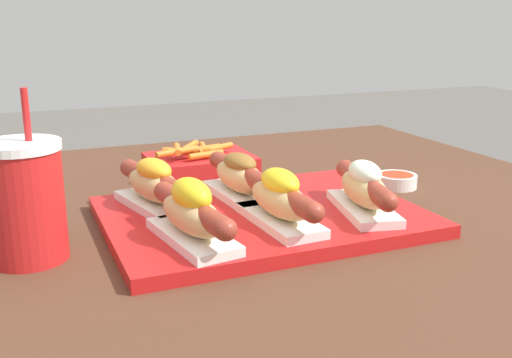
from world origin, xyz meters
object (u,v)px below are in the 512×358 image
(serving_tray, at_px, (262,216))
(hot_dog_4, at_px, (240,177))
(hot_dog_3, at_px, (154,185))
(drink_cup, at_px, (25,201))
(sauce_bowl, at_px, (396,180))
(hot_dog_1, at_px, (280,199))
(hot_dog_0, at_px, (192,213))
(fries_basket, at_px, (200,164))
(hot_dog_2, at_px, (364,188))

(serving_tray, height_order, hot_dog_4, hot_dog_4)
(hot_dog_3, xyz_separation_m, drink_cup, (-0.17, -0.08, 0.02))
(serving_tray, relative_size, sauce_bowl, 6.29)
(serving_tray, height_order, sauce_bowl, sauce_bowl)
(serving_tray, relative_size, hot_dog_1, 2.20)
(hot_dog_4, bearing_deg, hot_dog_1, -87.00)
(hot_dog_0, distance_m, hot_dog_4, 0.18)
(serving_tray, xyz_separation_m, hot_dog_3, (-0.13, 0.07, 0.04))
(hot_dog_0, relative_size, hot_dog_4, 0.99)
(hot_dog_0, relative_size, fries_basket, 1.04)
(hot_dog_3, bearing_deg, hot_dog_4, -1.40)
(serving_tray, height_order, drink_cup, drink_cup)
(hot_dog_4, xyz_separation_m, fries_basket, (0.01, 0.22, -0.03))
(hot_dog_2, xyz_separation_m, hot_dog_3, (-0.26, 0.13, -0.00))
(sauce_bowl, bearing_deg, fries_basket, 143.17)
(hot_dog_2, xyz_separation_m, hot_dog_4, (-0.13, 0.13, -0.00))
(hot_dog_0, bearing_deg, sauce_bowl, 20.62)
(hot_dog_0, xyz_separation_m, hot_dog_2, (0.25, 0.01, -0.00))
(sauce_bowl, bearing_deg, hot_dog_0, -159.38)
(sauce_bowl, xyz_separation_m, drink_cup, (-0.58, -0.09, 0.06))
(serving_tray, distance_m, hot_dog_1, 0.08)
(hot_dog_1, bearing_deg, hot_dog_4, 93.00)
(fries_basket, bearing_deg, sauce_bowl, -36.83)
(serving_tray, relative_size, drink_cup, 2.11)
(sauce_bowl, bearing_deg, serving_tray, -164.95)
(hot_dog_4, bearing_deg, fries_basket, 88.15)
(hot_dog_1, bearing_deg, hot_dog_0, -173.07)
(sauce_bowl, relative_size, fries_basket, 0.37)
(drink_cup, bearing_deg, fries_basket, 44.22)
(hot_dog_0, xyz_separation_m, hot_dog_1, (0.12, 0.01, -0.00))
(hot_dog_1, xyz_separation_m, sauce_bowl, (0.28, 0.14, -0.04))
(hot_dog_1, bearing_deg, fries_basket, 89.90)
(hot_dog_4, distance_m, sauce_bowl, 0.29)
(fries_basket, bearing_deg, hot_dog_4, -91.85)
(fries_basket, bearing_deg, hot_dog_3, -121.58)
(hot_dog_1, xyz_separation_m, hot_dog_2, (0.13, -0.00, -0.00))
(serving_tray, distance_m, sauce_bowl, 0.29)
(hot_dog_1, distance_m, hot_dog_4, 0.13)
(hot_dog_0, distance_m, hot_dog_2, 0.25)
(hot_dog_1, height_order, hot_dog_4, hot_dog_1)
(drink_cup, bearing_deg, hot_dog_2, -6.59)
(hot_dog_2, bearing_deg, serving_tray, 153.78)
(hot_dog_1, bearing_deg, hot_dog_3, 136.09)
(hot_dog_0, bearing_deg, hot_dog_3, 94.42)
(hot_dog_3, bearing_deg, hot_dog_2, -26.37)
(hot_dog_0, bearing_deg, serving_tray, 31.81)
(serving_tray, bearing_deg, hot_dog_0, -148.19)
(hot_dog_0, height_order, hot_dog_2, hot_dog_0)
(hot_dog_3, xyz_separation_m, fries_basket, (0.13, 0.22, -0.03))
(hot_dog_0, bearing_deg, hot_dog_4, 50.45)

